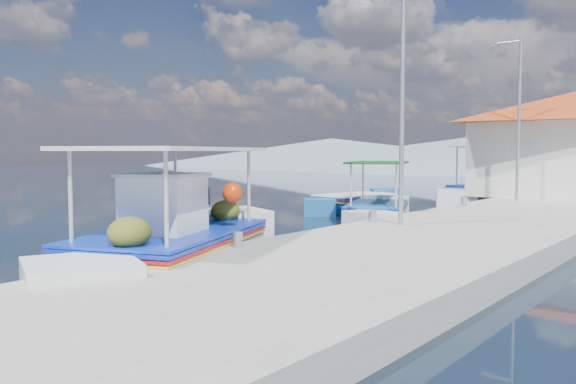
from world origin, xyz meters
The scene contains 9 objects.
ground centered at (0.00, 0.00, 0.00)m, with size 160.00×160.00×0.00m, color black.
quay centered at (5.90, 6.00, 0.25)m, with size 5.00×44.00×0.50m, color #A5A49A.
bollards centered at (3.80, 5.25, 0.65)m, with size 0.20×17.20×0.30m.
main_caique centered at (2.56, -3.46, 0.51)m, with size 4.33×7.51×2.67m.
caique_green_canopy centered at (1.89, 5.67, 0.33)m, with size 3.29×5.43×2.22m.
caique_blue_hull centered at (-0.68, 8.20, 0.27)m, with size 2.11×5.65×1.01m.
caique_far centered at (2.54, 15.40, 0.53)m, with size 4.17×7.72×2.87m.
lamp_post_near centered at (4.51, 2.00, 3.85)m, with size 1.21×0.14×6.00m.
lamp_post_far centered at (4.51, 11.00, 3.85)m, with size 1.21×0.14×6.00m.
Camera 1 is at (11.42, -10.85, 2.32)m, focal length 35.90 mm.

